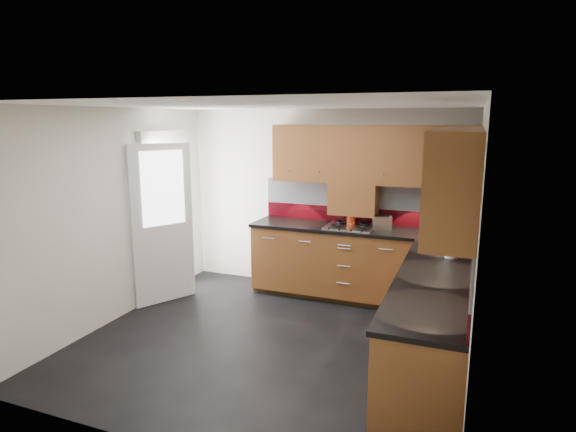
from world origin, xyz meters
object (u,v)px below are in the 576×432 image
at_px(utensil_pot, 351,218).
at_px(toaster, 382,223).
at_px(food_processor, 447,230).
at_px(gas_hob, 350,226).

height_order(utensil_pot, toaster, utensil_pot).
bearing_deg(toaster, food_processor, -30.20).
relative_size(gas_hob, toaster, 2.29).
bearing_deg(toaster, utensil_pot, 169.42).
height_order(gas_hob, food_processor, food_processor).
bearing_deg(toaster, gas_hob, -169.38).
relative_size(gas_hob, utensil_pot, 1.47).
distance_m(gas_hob, utensil_pot, 0.17).
xyz_separation_m(utensil_pot, toaster, (0.41, -0.08, -0.01)).
bearing_deg(food_processor, toaster, 149.80).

